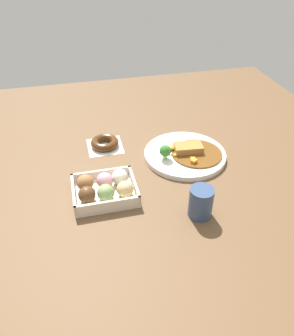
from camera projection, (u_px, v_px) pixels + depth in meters
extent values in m
plane|color=brown|center=(156.00, 164.00, 1.16)|extent=(1.60, 1.60, 0.00)
cylinder|color=white|center=(185.00, 155.00, 1.19)|extent=(0.29, 0.29, 0.02)
cylinder|color=brown|center=(196.00, 153.00, 1.18)|extent=(0.18, 0.18, 0.01)
cube|color=#A87538|center=(188.00, 148.00, 1.18)|extent=(0.10, 0.07, 0.02)
cylinder|color=white|center=(171.00, 150.00, 1.20)|extent=(0.07, 0.07, 0.00)
ellipsoid|color=yellow|center=(171.00, 147.00, 1.19)|extent=(0.03, 0.03, 0.02)
cylinder|color=#8CB766|center=(165.00, 157.00, 1.15)|extent=(0.01, 0.01, 0.02)
sphere|color=#387A2D|center=(165.00, 151.00, 1.14)|extent=(0.04, 0.04, 0.04)
cube|color=orange|center=(194.00, 162.00, 1.13)|extent=(0.02, 0.02, 0.02)
cube|color=orange|center=(193.00, 160.00, 1.14)|extent=(0.02, 0.02, 0.02)
cube|color=orange|center=(175.00, 156.00, 1.16)|extent=(0.01, 0.01, 0.01)
cube|color=orange|center=(193.00, 161.00, 1.13)|extent=(0.02, 0.02, 0.02)
cube|color=beige|center=(105.00, 194.00, 1.03)|extent=(0.19, 0.16, 0.01)
cube|color=beige|center=(74.00, 193.00, 1.00)|extent=(0.01, 0.16, 0.03)
cube|color=beige|center=(134.00, 184.00, 1.03)|extent=(0.01, 0.16, 0.03)
cube|color=beige|center=(108.00, 205.00, 0.96)|extent=(0.19, 0.01, 0.03)
cube|color=beige|center=(101.00, 174.00, 1.07)|extent=(0.19, 0.01, 0.03)
sphere|color=brown|center=(87.00, 195.00, 0.98)|extent=(0.05, 0.05, 0.05)
sphere|color=#84A860|center=(106.00, 193.00, 0.98)|extent=(0.05, 0.05, 0.05)
sphere|color=#DBB77A|center=(125.00, 189.00, 1.00)|extent=(0.05, 0.05, 0.05)
sphere|color=#9E6B3D|center=(85.00, 183.00, 1.02)|extent=(0.05, 0.05, 0.05)
sphere|color=pink|center=(105.00, 180.00, 1.03)|extent=(0.05, 0.05, 0.05)
sphere|color=silver|center=(120.00, 177.00, 1.04)|extent=(0.05, 0.05, 0.05)
cube|color=white|center=(105.00, 146.00, 1.25)|extent=(0.13, 0.13, 0.00)
torus|color=#4C2B14|center=(105.00, 143.00, 1.24)|extent=(0.10, 0.10, 0.03)
cylinder|color=#33476B|center=(201.00, 202.00, 0.94)|extent=(0.07, 0.07, 0.09)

